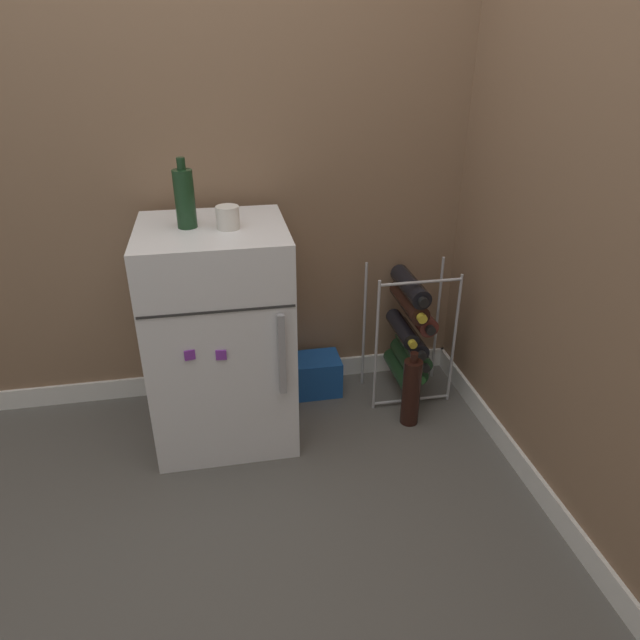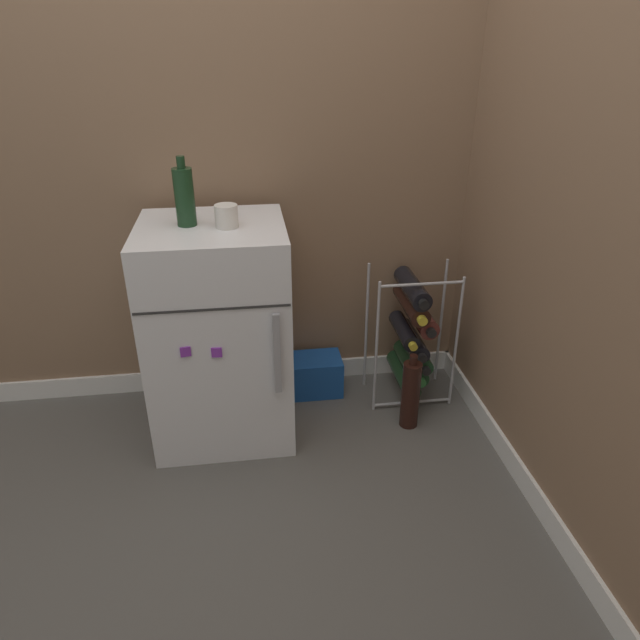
# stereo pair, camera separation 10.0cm
# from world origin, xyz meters

# --- Properties ---
(ground_plane) EXTENTS (14.00, 14.00, 0.00)m
(ground_plane) POSITION_xyz_m (0.00, 0.00, 0.00)
(ground_plane) COLOR #56544F
(wall_back) EXTENTS (6.75, 0.07, 2.50)m
(wall_back) POSITION_xyz_m (0.00, 0.70, 1.24)
(wall_back) COLOR #84664C
(wall_back) RESTS_ON ground_plane
(mini_fridge) EXTENTS (0.52, 0.52, 0.85)m
(mini_fridge) POSITION_xyz_m (-0.17, 0.36, 0.43)
(mini_fridge) COLOR white
(mini_fridge) RESTS_ON ground_plane
(wine_rack) EXTENTS (0.35, 0.33, 0.60)m
(wine_rack) POSITION_xyz_m (0.62, 0.47, 0.31)
(wine_rack) COLOR #B2B2B7
(wine_rack) RESTS_ON ground_plane
(soda_box) EXTENTS (0.22, 0.17, 0.17)m
(soda_box) POSITION_xyz_m (0.23, 0.55, 0.09)
(soda_box) COLOR #194C9E
(soda_box) RESTS_ON ground_plane
(fridge_top_cup) EXTENTS (0.08, 0.08, 0.08)m
(fridge_top_cup) POSITION_xyz_m (-0.11, 0.33, 0.89)
(fridge_top_cup) COLOR silver
(fridge_top_cup) RESTS_ON mini_fridge
(fridge_top_bottle) EXTENTS (0.07, 0.07, 0.24)m
(fridge_top_bottle) POSITION_xyz_m (-0.25, 0.37, 0.96)
(fridge_top_bottle) COLOR #19381E
(fridge_top_bottle) RESTS_ON mini_fridge
(loose_bottle_floor) EXTENTS (0.08, 0.08, 0.33)m
(loose_bottle_floor) POSITION_xyz_m (0.57, 0.25, 0.15)
(loose_bottle_floor) COLOR black
(loose_bottle_floor) RESTS_ON ground_plane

